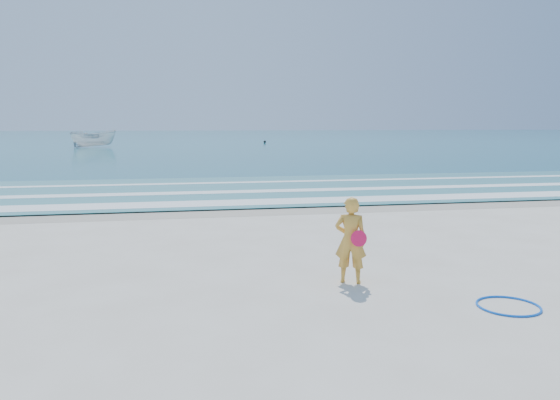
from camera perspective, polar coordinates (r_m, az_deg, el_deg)
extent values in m
plane|color=silver|center=(8.32, 4.37, -10.67)|extent=(400.00, 400.00, 0.00)
cube|color=#B2A893|center=(16.94, -3.70, -1.04)|extent=(400.00, 2.40, 0.00)
cube|color=#19727F|center=(112.65, -9.98, 6.54)|extent=(400.00, 190.00, 0.04)
cube|color=#59B7AD|center=(21.86, -5.37, 1.10)|extent=(400.00, 10.00, 0.01)
cube|color=white|center=(18.21, -4.22, -0.25)|extent=(400.00, 1.40, 0.01)
cube|color=white|center=(21.07, -5.16, 0.86)|extent=(400.00, 0.90, 0.01)
cube|color=white|center=(24.33, -5.95, 1.81)|extent=(400.00, 0.60, 0.01)
torus|color=blue|center=(8.78, 22.76, -10.17)|extent=(1.15, 1.15, 0.03)
imported|color=silver|center=(64.21, -18.88, 6.10)|extent=(5.34, 3.60, 1.93)
sphere|color=black|center=(74.09, -1.60, 6.11)|extent=(0.35, 0.35, 0.35)
imported|color=gold|center=(9.21, 7.39, -4.18)|extent=(0.63, 0.53, 1.46)
cylinder|color=#F5154B|center=(9.05, 8.24, -4.00)|extent=(0.27, 0.08, 0.27)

